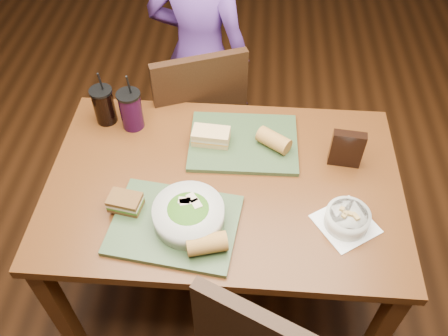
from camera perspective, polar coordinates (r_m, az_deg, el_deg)
The scene contains 15 objects.
ground at distance 2.37m, azimuth 0.00°, elevation -13.29°, with size 6.00×6.00×0.00m, color #381C0B.
dining_table at distance 1.81m, azimuth 0.00°, elevation -3.37°, with size 1.30×0.85×0.75m.
chair_far at distance 2.30m, azimuth -2.32°, elevation 5.97°, with size 0.53×0.54×0.95m.
diner at distance 2.41m, azimuth -2.95°, elevation 13.29°, with size 0.51×0.34×1.40m, color #562F81.
tray_near at distance 1.62m, azimuth -5.95°, elevation -6.81°, with size 0.42×0.32×0.02m, color #304526.
tray_far at distance 1.86m, azimuth 2.35°, elevation 3.10°, with size 0.42×0.32×0.02m, color #304526.
salad_bowl at distance 1.58m, azimuth -4.29°, elevation -5.51°, with size 0.24×0.24×0.08m.
soup_bowl at distance 1.65m, azimuth 14.60°, elevation -5.89°, with size 0.25×0.25×0.07m.
sandwich_near at distance 1.66m, azimuth -11.79°, elevation -4.06°, with size 0.12×0.09×0.05m.
sandwich_far at distance 1.83m, azimuth -1.58°, elevation 3.84°, with size 0.15×0.09×0.06m.
baguette_near at distance 1.52m, azimuth -2.08°, elevation -9.09°, with size 0.06×0.06×0.13m, color #AD7533.
baguette_far at distance 1.82m, azimuth 6.01°, elevation 3.32°, with size 0.06×0.06×0.13m, color #AD7533.
cup_cola at distance 1.97m, azimuth -14.25°, elevation 7.33°, with size 0.09×0.09×0.24m.
cup_berry at distance 1.92m, azimuth -11.13°, elevation 6.89°, with size 0.09×0.09×0.26m.
chip_bag at distance 1.80m, azimuth 14.53°, elevation 2.23°, with size 0.12×0.04×0.16m, color black.
Camera 1 is at (0.08, -1.12, 2.08)m, focal length 38.00 mm.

